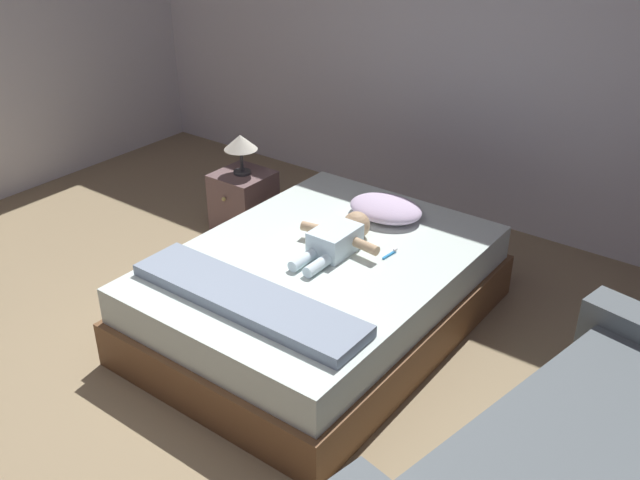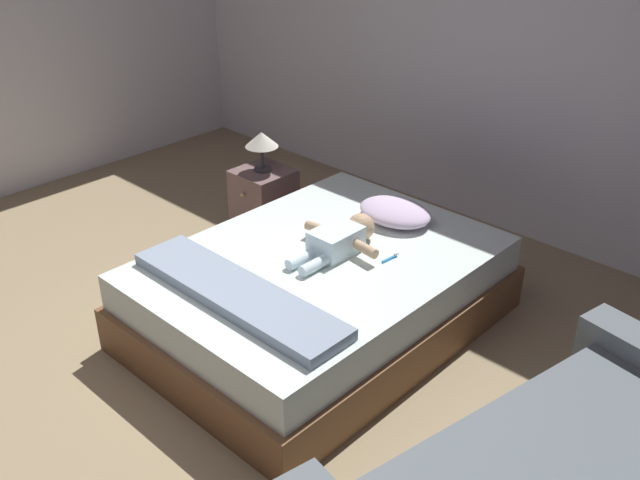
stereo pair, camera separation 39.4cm
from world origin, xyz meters
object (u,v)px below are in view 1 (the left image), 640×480
bed (320,292)px  baby (339,238)px  pillow (386,208)px  lamp (241,144)px  toothbrush (390,254)px  nightstand (244,202)px

bed → baby: baby is taller
pillow → lamp: (-1.23, 0.02, 0.14)m
lamp → bed: bearing=-28.8°
pillow → baby: (0.01, -0.51, 0.01)m
bed → toothbrush: (0.31, 0.24, 0.25)m
bed → nightstand: size_ratio=4.49×
bed → toothbrush: bearing=37.6°
lamp → pillow: bearing=-1.0°
pillow → toothbrush: 0.49m
nightstand → baby: bearing=-23.1°
pillow → baby: bearing=-89.3°
bed → toothbrush: size_ratio=16.35×
bed → lamp: 1.43m
baby → toothbrush: (0.28, 0.11, -0.06)m
bed → toothbrush: toothbrush is taller
toothbrush → pillow: bearing=125.7°
bed → lamp: bearing=151.2°
baby → toothbrush: baby is taller
nightstand → pillow: bearing=-1.0°
bed → pillow: pillow is taller
bed → baby: (0.04, 0.13, 0.32)m
toothbrush → lamp: 1.57m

